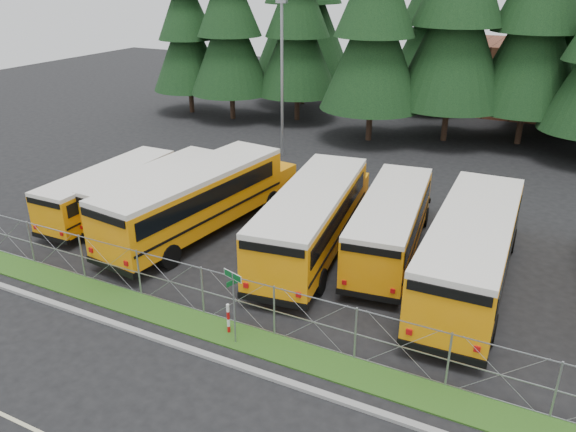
% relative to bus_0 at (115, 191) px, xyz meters
% --- Properties ---
extents(ground, '(120.00, 120.00, 0.00)m').
position_rel_bus_0_xyz_m(ground, '(13.53, -4.87, -1.28)').
color(ground, black).
rests_on(ground, ground).
extents(curb, '(50.00, 0.25, 0.12)m').
position_rel_bus_0_xyz_m(curb, '(13.53, -7.97, -1.22)').
color(curb, gray).
rests_on(curb, ground).
extents(grass_verge, '(50.00, 1.40, 0.06)m').
position_rel_bus_0_xyz_m(grass_verge, '(13.53, -6.57, -1.25)').
color(grass_verge, '#224914').
rests_on(grass_verge, ground).
extents(chainlink_fence, '(44.00, 0.10, 2.00)m').
position_rel_bus_0_xyz_m(chainlink_fence, '(13.53, -5.87, -0.28)').
color(chainlink_fence, '#93959B').
rests_on(chainlink_fence, ground).
extents(brick_building, '(22.00, 10.00, 6.00)m').
position_rel_bus_0_xyz_m(brick_building, '(19.53, 35.13, 1.72)').
color(brick_building, brown).
rests_on(brick_building, ground).
extents(bus_0, '(2.40, 9.79, 2.56)m').
position_rel_bus_0_xyz_m(bus_0, '(0.00, 0.00, 0.00)').
color(bus_0, orange).
rests_on(bus_0, ground).
extents(bus_1, '(3.02, 10.12, 2.62)m').
position_rel_bus_0_xyz_m(bus_1, '(2.32, 0.95, 0.03)').
color(bus_1, orange).
rests_on(bus_1, ground).
extents(bus_2, '(4.36, 12.69, 3.26)m').
position_rel_bus_0_xyz_m(bus_2, '(5.34, 0.15, 0.35)').
color(bus_2, orange).
rests_on(bus_2, ground).
extents(bus_4, '(4.46, 12.30, 3.15)m').
position_rel_bus_0_xyz_m(bus_4, '(11.11, 0.69, 0.30)').
color(bus_4, orange).
rests_on(bus_4, ground).
extents(bus_5, '(3.88, 11.00, 2.82)m').
position_rel_bus_0_xyz_m(bus_5, '(14.28, 2.13, 0.13)').
color(bus_5, orange).
rests_on(bus_5, ground).
extents(bus_6, '(3.28, 12.50, 3.26)m').
position_rel_bus_0_xyz_m(bus_6, '(18.01, 0.61, 0.35)').
color(bus_6, orange).
rests_on(bus_6, ground).
extents(street_sign, '(0.81, 0.53, 2.81)m').
position_rel_bus_0_xyz_m(street_sign, '(11.56, -6.90, 0.75)').
color(street_sign, '#93959B').
rests_on(street_sign, ground).
extents(striped_bollard, '(0.11, 0.11, 1.20)m').
position_rel_bus_0_xyz_m(striped_bollard, '(11.03, -6.50, -0.68)').
color(striped_bollard, '#B20C0C').
rests_on(striped_bollard, ground).
extents(light_standard, '(0.70, 0.35, 10.14)m').
position_rel_bus_0_xyz_m(light_standard, '(3.16, 13.05, 4.22)').
color(light_standard, '#93959B').
rests_on(light_standard, ground).
extents(conifer_0, '(6.37, 6.37, 14.09)m').
position_rel_bus_0_xyz_m(conifer_0, '(-10.16, 20.98, 5.77)').
color(conifer_0, black).
rests_on(conifer_0, ground).
extents(conifer_1, '(6.91, 6.91, 15.28)m').
position_rel_bus_0_xyz_m(conifer_1, '(-5.53, 20.55, 6.36)').
color(conifer_1, black).
rests_on(conifer_1, ground).
extents(conifer_2, '(6.90, 6.90, 15.26)m').
position_rel_bus_0_xyz_m(conifer_2, '(-0.34, 22.64, 6.35)').
color(conifer_2, black).
rests_on(conifer_2, ground).
extents(conifer_3, '(7.56, 7.56, 16.73)m').
position_rel_bus_0_xyz_m(conifer_3, '(7.27, 19.41, 7.08)').
color(conifer_3, black).
rests_on(conifer_3, ground).
extents(conifer_4, '(8.30, 8.30, 18.36)m').
position_rel_bus_0_xyz_m(conifer_4, '(12.40, 21.86, 7.90)').
color(conifer_4, black).
rests_on(conifer_4, ground).
extents(conifer_5, '(7.98, 7.98, 17.66)m').
position_rel_bus_0_xyz_m(conifer_5, '(17.53, 23.44, 7.55)').
color(conifer_5, black).
rests_on(conifer_5, ground).
extents(conifer_11, '(7.72, 7.72, 17.06)m').
position_rel_bus_0_xyz_m(conifer_11, '(8.87, 31.12, 7.25)').
color(conifer_11, black).
rests_on(conifer_11, ground).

